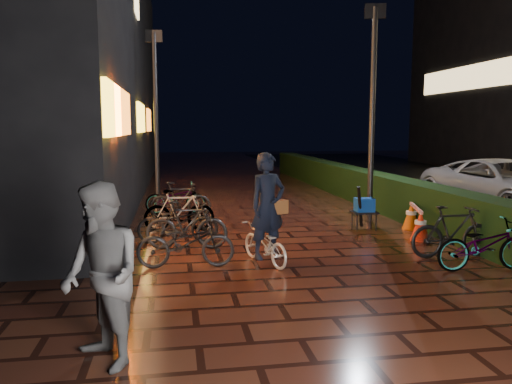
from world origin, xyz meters
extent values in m
plane|color=#381911|center=(0.00, 0.00, 0.00)|extent=(80.00, 80.00, 0.00)
cube|color=black|center=(3.30, 8.00, 0.50)|extent=(0.70, 20.00, 1.00)
imported|color=slate|center=(-3.15, -2.49, 0.90)|extent=(1.05, 1.11, 1.81)
imported|color=#A4A4A9|center=(6.56, 5.09, 0.72)|extent=(2.84, 5.34, 1.43)
cube|color=yellow|center=(-3.45, 1.50, 2.60)|extent=(0.08, 2.00, 0.90)
cube|color=orange|center=(-3.45, 3.00, 2.60)|extent=(0.08, 3.00, 0.90)
cube|color=yellow|center=(-3.45, 9.00, 2.60)|extent=(0.08, 2.80, 0.90)
cube|color=orange|center=(-3.45, 14.00, 2.60)|extent=(0.08, 2.20, 0.90)
cube|color=#FFD88C|center=(13.45, 18.00, 5.00)|extent=(0.06, 10.00, 1.30)
cylinder|color=black|center=(2.30, 4.29, 2.56)|extent=(0.17, 0.17, 5.12)
cube|color=black|center=(2.30, 4.29, 5.02)|extent=(0.50, 0.19, 0.34)
cylinder|color=black|center=(-2.94, 7.62, 2.49)|extent=(0.15, 0.15, 4.98)
cube|color=black|center=(-2.94, 7.62, 4.88)|extent=(0.48, 0.12, 0.34)
imported|color=silver|center=(-0.96, 0.87, 0.35)|extent=(0.91, 1.40, 0.69)
imported|color=black|center=(-0.92, 0.78, 1.01)|extent=(0.76, 0.63, 1.77)
cube|color=brown|center=(-0.72, 0.83, 0.98)|extent=(0.34, 0.24, 0.23)
cone|color=red|center=(2.50, 2.07, 0.31)|extent=(0.39, 0.39, 0.62)
cone|color=orange|center=(2.85, 3.17, 0.31)|extent=(0.39, 0.39, 0.62)
cube|color=red|center=(2.50, 2.07, 0.01)|extent=(0.42, 0.42, 0.03)
cube|color=#D54C0B|center=(2.85, 3.17, 0.01)|extent=(0.42, 0.42, 0.03)
cube|color=red|center=(2.68, 2.62, 0.59)|extent=(0.46, 1.29, 0.06)
cube|color=black|center=(1.77, 3.30, 0.40)|extent=(0.57, 0.48, 0.04)
cylinder|color=black|center=(1.55, 3.13, 0.19)|extent=(0.03, 0.03, 0.38)
cylinder|color=black|center=(1.99, 3.11, 0.19)|extent=(0.03, 0.03, 0.38)
cylinder|color=black|center=(1.56, 3.49, 0.19)|extent=(0.03, 0.03, 0.38)
cylinder|color=black|center=(2.00, 3.47, 0.19)|extent=(0.03, 0.03, 0.38)
cube|color=#0C3CA4|center=(1.77, 3.30, 0.57)|extent=(0.42, 0.36, 0.30)
cylinder|color=black|center=(1.62, 3.16, 0.55)|extent=(0.28, 0.37, 0.97)
imported|color=black|center=(-2.43, 6.15, 0.42)|extent=(1.61, 0.58, 0.84)
imported|color=black|center=(-2.31, 5.42, 0.47)|extent=(1.58, 0.51, 0.94)
imported|color=black|center=(-2.28, 0.86, 0.42)|extent=(1.63, 0.62, 0.84)
imported|color=black|center=(-2.36, 3.82, 0.47)|extent=(1.56, 0.46, 0.94)
imported|color=black|center=(-2.40, 2.65, 0.42)|extent=(1.63, 0.63, 0.84)
imported|color=black|center=(-2.24, 2.11, 0.47)|extent=(1.60, 0.62, 0.94)
imported|color=black|center=(2.48, -0.10, 0.42)|extent=(1.63, 0.62, 0.84)
imported|color=black|center=(2.42, 0.72, 0.47)|extent=(1.57, 0.49, 0.94)
camera|label=1|loc=(-2.44, -7.27, 2.31)|focal=35.00mm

